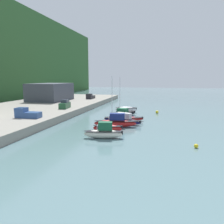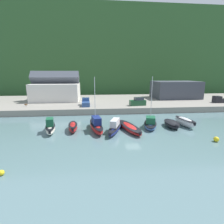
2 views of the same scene
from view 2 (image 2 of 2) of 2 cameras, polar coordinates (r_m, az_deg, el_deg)
The scene contains 19 objects.
ground_plane at distance 30.11m, azimuth 6.95°, elevation -6.74°, with size 320.00×320.00×0.00m, color slate.
hillside_backdrop at distance 110.41m, azimuth -2.51°, elevation 17.64°, with size 240.00×59.45×39.43m.
quay_promenade at distance 56.49m, azimuth 0.86°, elevation 3.22°, with size 100.61×28.24×1.49m.
harbor_clubhouse at distance 57.75m, azimuth -17.81°, elevation 6.79°, with size 14.40×9.92×9.13m.
yacht_club_building at distance 64.74m, azimuth 19.93°, elevation 6.89°, with size 14.84×10.39×5.73m.
moored_boat_0 at distance 31.79m, azimuth -19.49°, elevation -4.63°, with size 2.72×6.22×2.50m.
moored_boat_1 at distance 31.52m, azimuth -12.66°, elevation -4.75°, with size 2.03×5.18×1.30m.
moored_boat_2 at distance 30.81m, azimuth -5.20°, elevation -4.39°, with size 3.15×8.15×9.32m.
moored_boat_3 at distance 30.43m, azimuth 1.08°, elevation -4.88°, with size 4.21×8.57×2.22m.
moored_boat_4 at distance 31.12m, azimuth 5.77°, elevation -5.06°, with size 3.95×8.75×0.96m.
moored_boat_5 at distance 33.25m, azimuth 12.40°, elevation -3.70°, with size 4.02×6.76×9.35m.
moored_boat_6 at distance 34.66m, azimuth 18.89°, elevation -3.71°, with size 2.70×5.18×1.12m.
moored_boat_7 at distance 36.11m, azimuth 22.66°, elevation -2.96°, with size 2.55×5.82×1.62m.
parked_car_1 at distance 47.15m, azimuth 8.44°, elevation 3.27°, with size 4.40×2.32×2.16m.
pickup_truck_0 at distance 47.15m, azimuth -8.55°, elevation 3.14°, with size 2.19×4.82×1.90m.
pickup_truck_1 at distance 60.28m, azimuth 31.81°, elevation 3.43°, with size 4.76×2.07×1.90m.
dog_on_quay at distance 50.68m, azimuth -26.30°, elevation 2.21°, with size 0.78×0.78×0.68m.
mooring_buoy_0 at distance 30.27m, azimuth 30.89°, elevation -7.63°, with size 0.77×0.77×0.77m.
mooring_buoy_1 at distance 21.31m, azimuth -32.41°, elevation -16.40°, with size 0.56×0.56×0.56m.
Camera 2 is at (-6.43, -27.70, 9.90)m, focal length 28.00 mm.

